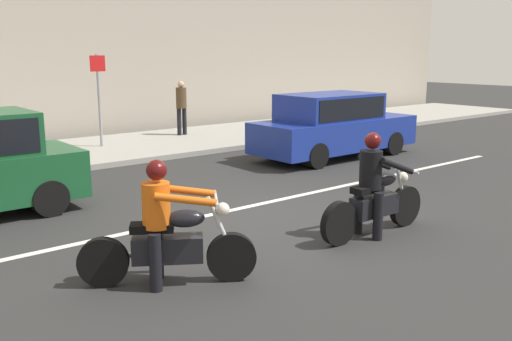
{
  "coord_description": "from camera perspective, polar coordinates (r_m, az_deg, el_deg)",
  "views": [
    {
      "loc": [
        -6.03,
        -6.93,
        2.81
      ],
      "look_at": [
        -0.95,
        -0.67,
        1.09
      ],
      "focal_mm": 39.35,
      "sensor_mm": 36.0,
      "label": 1
    }
  ],
  "objects": [
    {
      "name": "motorcycle_with_rider_black_leather",
      "position": [
        8.82,
        11.92,
        -2.34
      ],
      "size": [
        2.22,
        0.7,
        1.62
      ],
      "color": "black",
      "rests_on": "ground_plane"
    },
    {
      "name": "motorcycle_with_rider_orange_stripe",
      "position": [
        6.92,
        -9.1,
        -6.37
      ],
      "size": [
        1.9,
        1.27,
        1.56
      ],
      "color": "black",
      "rests_on": "ground_plane"
    },
    {
      "name": "pedestrian_bystander",
      "position": [
        18.37,
        -7.6,
        6.76
      ],
      "size": [
        0.34,
        0.34,
        1.74
      ],
      "color": "black",
      "rests_on": "sidewalk_slab"
    },
    {
      "name": "parked_sedan_cobalt_blue",
      "position": [
        15.17,
        7.83,
        4.64
      ],
      "size": [
        4.79,
        1.82,
        1.72
      ],
      "color": "navy",
      "rests_on": "ground_plane"
    },
    {
      "name": "ground_plane",
      "position": [
        9.61,
        1.89,
        -4.97
      ],
      "size": [
        80.0,
        80.0,
        0.0
      ],
      "primitive_type": "plane",
      "color": "#2A2A2A"
    },
    {
      "name": "street_sign_post",
      "position": [
        16.54,
        -15.69,
        7.76
      ],
      "size": [
        0.44,
        0.08,
        2.59
      ],
      "color": "gray",
      "rests_on": "sidewalk_slab"
    },
    {
      "name": "sidewalk_slab",
      "position": [
        16.33,
        -16.83,
        1.86
      ],
      "size": [
        40.0,
        4.4,
        0.14
      ],
      "primitive_type": "cube",
      "color": "#99968E",
      "rests_on": "ground_plane"
    },
    {
      "name": "lane_marking_stripe",
      "position": [
        9.85,
        -4.87,
        -4.55
      ],
      "size": [
        18.0,
        0.14,
        0.01
      ],
      "primitive_type": "cube",
      "color": "silver",
      "rests_on": "ground_plane"
    }
  ]
}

